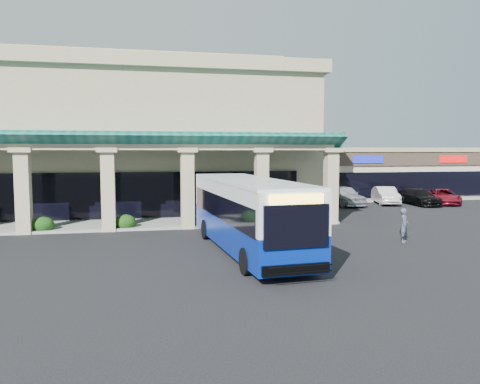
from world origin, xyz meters
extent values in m
plane|color=black|center=(0.00, 0.00, 0.00)|extent=(110.00, 110.00, 0.00)
imported|color=#41485C|center=(7.24, -1.24, 0.85)|extent=(0.70, 0.74, 1.70)
imported|color=#ABACB8|center=(10.98, 14.17, 0.86)|extent=(2.30, 5.13, 1.71)
imported|color=silver|center=(15.00, 14.46, 0.75)|extent=(2.75, 4.79, 1.49)
imported|color=black|center=(17.45, 13.26, 0.69)|extent=(2.05, 4.82, 1.39)
imported|color=maroon|center=(19.79, 13.33, 0.65)|extent=(3.66, 5.16, 1.31)
camera|label=1|loc=(-5.67, -22.24, 4.56)|focal=35.00mm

